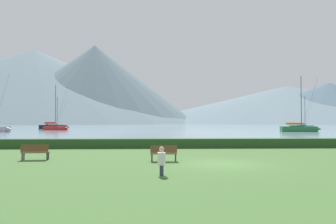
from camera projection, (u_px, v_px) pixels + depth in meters
name	position (u px, v px, depth m)	size (l,w,h in m)	color
ground_plane	(221.00, 164.00, 18.39)	(1000.00, 1000.00, 0.00)	#3D602D
harbor_water	(163.00, 126.00, 155.23)	(320.00, 246.00, 0.00)	gray
hedge_line	(196.00, 143.00, 29.39)	(80.00, 1.20, 0.80)	#284C23
sailboat_slip_0	(304.00, 127.00, 103.07)	(6.99, 2.45, 10.09)	#19707A
sailboat_slip_2	(299.00, 128.00, 72.78)	(8.75, 3.71, 12.20)	#236B38
sailboat_slip_5	(56.00, 128.00, 85.75)	(6.85, 3.35, 8.56)	red
sailboat_slip_6	(54.00, 126.00, 96.76)	(8.82, 3.36, 12.86)	black
park_bench_near_path	(35.00, 151.00, 20.23)	(1.64, 0.57, 0.95)	brown
park_bench_under_tree	(164.00, 152.00, 19.52)	(1.57, 0.52, 0.95)	brown
person_seated_viewer	(162.00, 160.00, 14.51)	(0.36, 0.56, 1.25)	#2D3347
distant_hill_west_ridge	(34.00, 86.00, 343.51)	(358.85, 358.85, 76.02)	slate
distant_hill_central_peak	(287.00, 104.00, 373.88)	(353.20, 353.20, 41.53)	slate
distant_hill_east_ridge	(329.00, 103.00, 327.44)	(239.68, 239.68, 39.74)	#425666
distant_hill_far_shoulder	(95.00, 84.00, 304.03)	(186.51, 186.51, 71.58)	slate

